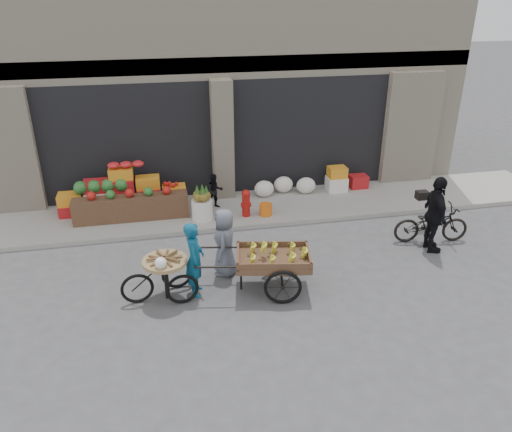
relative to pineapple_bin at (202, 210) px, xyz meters
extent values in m
plane|color=#424244|center=(0.75, -3.60, -0.37)|extent=(80.00, 80.00, 0.00)
cube|color=gray|center=(0.75, 0.50, -0.31)|extent=(18.00, 2.20, 0.12)
cube|color=beige|center=(0.75, 4.60, 3.13)|extent=(14.00, 6.00, 7.00)
cube|color=gray|center=(0.75, 1.75, 3.23)|extent=(14.00, 0.30, 0.40)
cube|color=black|center=(-1.73, 2.40, 1.30)|extent=(4.40, 1.60, 3.10)
cube|color=black|center=(3.23, 2.40, 1.30)|extent=(4.40, 1.60, 3.10)
cube|color=beige|center=(0.75, 1.55, 1.30)|extent=(0.55, 0.80, 3.22)
cube|color=brown|center=(-1.73, 0.35, 0.05)|extent=(2.80, 0.45, 0.60)
sphere|color=#1E5923|center=(-2.42, 0.85, 0.49)|extent=(0.34, 0.34, 0.34)
cylinder|color=silver|center=(0.00, 0.00, 0.00)|extent=(0.52, 0.52, 0.50)
cylinder|color=#A5140F|center=(1.10, -0.05, 0.03)|extent=(0.20, 0.20, 0.56)
sphere|color=#A5140F|center=(1.10, -0.05, 0.35)|extent=(0.22, 0.22, 0.22)
cylinder|color=orange|center=(1.60, -0.10, -0.10)|extent=(0.32, 0.32, 0.30)
ellipsoid|color=silver|center=(2.42, 1.10, -0.03)|extent=(1.70, 0.60, 0.44)
imported|color=black|center=(0.40, 0.60, 0.21)|extent=(0.51, 0.43, 0.93)
cube|color=brown|center=(1.03, -3.25, 0.28)|extent=(1.56, 1.17, 0.13)
torus|color=black|center=(1.09, -3.77, -0.01)|extent=(0.71, 0.19, 0.71)
torus|color=black|center=(1.28, -2.78, -0.01)|extent=(0.71, 0.19, 0.71)
cylinder|color=black|center=(0.42, -3.13, -0.08)|extent=(0.05, 0.05, 0.59)
imported|color=navy|center=(-0.46, -3.07, 0.38)|extent=(0.43, 0.59, 1.51)
cylinder|color=#9E7F51|center=(-1.02, -3.12, 0.43)|extent=(0.93, 0.93, 0.07)
cube|color=black|center=(-1.02, -3.12, 0.03)|extent=(0.09, 0.09, 0.80)
torus|color=black|center=(-0.74, -3.38, -0.06)|extent=(0.62, 0.13, 0.62)
torus|color=black|center=(-0.80, -2.82, -0.06)|extent=(0.62, 0.13, 0.62)
torus|color=black|center=(-1.56, -3.18, -0.06)|extent=(0.62, 0.13, 0.62)
imported|color=slate|center=(0.20, -2.47, 0.35)|extent=(0.63, 0.80, 1.44)
imported|color=black|center=(5.07, -2.04, 0.08)|extent=(1.79, 0.85, 0.90)
imported|color=black|center=(4.87, -2.44, 0.51)|extent=(0.58, 1.08, 1.76)
camera|label=1|loc=(-0.99, -11.32, 5.13)|focal=35.00mm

